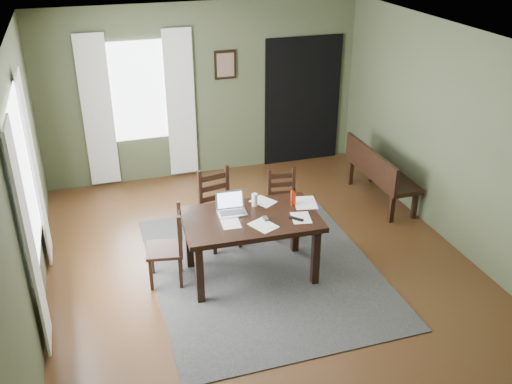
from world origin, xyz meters
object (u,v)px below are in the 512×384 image
object	(u,v)px
laptop	(231,207)
chair_end	(169,247)
dining_table	(251,224)
chair_back_left	(219,209)
water_bottle	(293,196)
bench	(378,170)
chair_back_right	(283,203)

from	to	relation	value
laptop	chair_end	bearing A→B (deg)	-173.28
dining_table	laptop	distance (m)	0.31
chair_end	chair_back_left	xyz separation A→B (m)	(0.75, 0.65, 0.03)
dining_table	laptop	bearing A→B (deg)	133.75
water_bottle	bench	bearing A→B (deg)	32.44
chair_back_left	laptop	world-z (taller)	same
chair_back_right	dining_table	bearing A→B (deg)	-122.52
dining_table	bench	size ratio (longest dim) A/B	1.07
water_bottle	chair_back_left	bearing A→B (deg)	137.91
chair_back_left	chair_back_right	xyz separation A→B (m)	(0.87, 0.02, -0.06)
bench	dining_table	bearing A→B (deg)	118.47
laptop	dining_table	bearing A→B (deg)	-45.07
dining_table	laptop	size ratio (longest dim) A/B	4.58
bench	chair_end	bearing A→B (deg)	108.73
chair_end	laptop	world-z (taller)	laptop
laptop	water_bottle	size ratio (longest dim) A/B	1.51
bench	laptop	bearing A→B (deg)	113.00
chair_end	water_bottle	bearing A→B (deg)	99.59
chair_back_right	bench	world-z (taller)	chair_back_right
chair_end	chair_back_right	distance (m)	1.76
chair_end	chair_back_right	xyz separation A→B (m)	(1.62, 0.67, -0.03)
chair_back_left	bench	xyz separation A→B (m)	(2.49, 0.45, 0.01)
chair_back_right	bench	distance (m)	1.68
bench	water_bottle	world-z (taller)	water_bottle
chair_back_right	bench	size ratio (longest dim) A/B	0.59
laptop	chair_back_left	bearing A→B (deg)	93.45
chair_back_left	chair_back_right	distance (m)	0.88
chair_back_left	water_bottle	size ratio (longest dim) A/B	4.35
chair_end	bench	xyz separation A→B (m)	(3.24, 1.10, 0.04)
chair_end	laptop	xyz separation A→B (m)	(0.75, 0.04, 0.38)
laptop	water_bottle	world-z (taller)	water_bottle
dining_table	chair_end	xyz separation A→B (m)	(-0.92, 0.16, -0.22)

